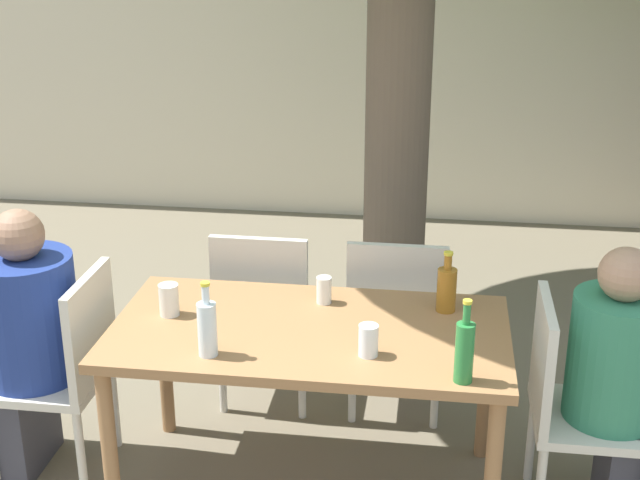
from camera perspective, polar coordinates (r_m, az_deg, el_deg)
name	(u,v)px	position (r m, az deg, el deg)	size (l,w,h in m)	color
cafe_building_wall	(382,32)	(6.64, 3.98, 13.15)	(10.00, 0.08, 2.80)	beige
dining_table_front	(309,347)	(3.48, -0.69, -6.85)	(1.54, 0.81, 0.74)	#996B42
patio_chair_0	(68,364)	(3.82, -15.82, -7.62)	(0.44, 0.44, 0.90)	beige
patio_chair_1	(569,399)	(3.56, 15.67, -9.78)	(0.44, 0.44, 0.90)	beige
patio_chair_2	(265,308)	(4.16, -3.55, -4.37)	(0.44, 0.44, 0.90)	beige
patio_chair_3	(397,316)	(4.09, 4.94, -4.87)	(0.44, 0.44, 0.90)	beige
person_seated_0	(14,355)	(3.90, -18.98, -6.98)	(0.60, 0.40, 1.16)	#383842
person_seated_1	(634,404)	(3.61, 19.46, -9.89)	(0.57, 0.35, 1.13)	#383842
amber_bottle_0	(447,288)	(3.58, 8.11, -3.07)	(0.08, 0.08, 0.25)	#9E661E
water_bottle_1	(207,327)	(3.23, -7.23, -5.55)	(0.07, 0.07, 0.29)	silver
green_bottle_2	(464,350)	(3.07, 9.23, -6.98)	(0.07, 0.07, 0.30)	#287A38
drinking_glass_0	(368,340)	(3.23, 3.12, -6.43)	(0.07, 0.07, 0.12)	white
drinking_glass_1	(169,300)	(3.57, -9.64, -3.79)	(0.08, 0.08, 0.13)	silver
drinking_glass_2	(324,290)	(3.63, 0.26, -3.22)	(0.06, 0.06, 0.11)	silver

